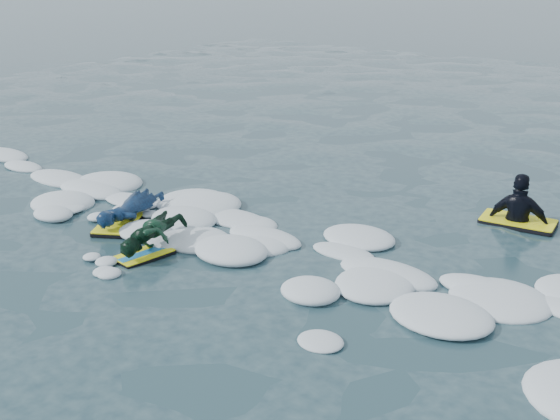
{
  "coord_description": "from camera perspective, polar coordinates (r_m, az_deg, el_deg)",
  "views": [
    {
      "loc": [
        6.57,
        -6.1,
        3.93
      ],
      "look_at": [
        0.96,
        1.6,
        0.42
      ],
      "focal_mm": 45.0,
      "sensor_mm": 36.0,
      "label": 1
    }
  ],
  "objects": [
    {
      "name": "ground",
      "position": [
        9.79,
        -10.12,
        -3.76
      ],
      "size": [
        120.0,
        120.0,
        0.0
      ],
      "primitive_type": "plane",
      "color": "#162B35",
      "rests_on": "ground"
    },
    {
      "name": "prone_woman_unit",
      "position": [
        11.03,
        -12.19,
        -0.02
      ],
      "size": [
        0.95,
        1.61,
        0.38
      ],
      "rotation": [
        0.0,
        0.0,
        2.07
      ],
      "color": "black",
      "rests_on": "ground"
    },
    {
      "name": "foam_band",
      "position": [
        10.47,
        -6.08,
        -1.93
      ],
      "size": [
        12.0,
        3.1,
        0.3
      ],
      "primitive_type": null,
      "color": "silver",
      "rests_on": "ground"
    },
    {
      "name": "waiting_rider_unit",
      "position": [
        11.37,
        18.74,
        -1.2
      ],
      "size": [
        1.16,
        0.72,
        1.66
      ],
      "rotation": [
        0.0,
        0.0,
        0.11
      ],
      "color": "black",
      "rests_on": "ground"
    },
    {
      "name": "prone_child_unit",
      "position": [
        9.82,
        -10.29,
        -2.19
      ],
      "size": [
        0.77,
        1.28,
        0.47
      ],
      "rotation": [
        0.0,
        0.0,
        1.41
      ],
      "color": "black",
      "rests_on": "ground"
    }
  ]
}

